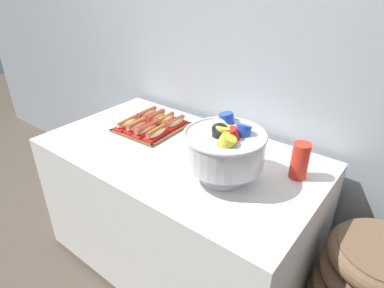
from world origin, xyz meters
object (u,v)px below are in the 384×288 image
object	(u,v)px
hot_dog_4	(147,114)
hot_dog_7	(175,123)
hot_dog_0	(128,123)
hot_dog_3	(156,133)
cup_stack	(300,161)
hot_dog_1	(137,126)
hot_dog_2	(146,129)
serving_tray	(152,127)
buffet_table	(179,208)
hot_dog_6	(165,120)
punch_bowl	(224,147)
hot_dog_5	(156,117)

from	to	relation	value
hot_dog_4	hot_dog_7	world-z (taller)	hot_dog_4
hot_dog_0	hot_dog_3	bearing A→B (deg)	2.04
hot_dog_4	cup_stack	xyz separation A→B (m)	(0.99, -0.04, 0.05)
hot_dog_1	hot_dog_2	distance (m)	0.08
serving_tray	cup_stack	world-z (taller)	cup_stack
buffet_table	hot_dog_6	distance (m)	0.52
serving_tray	hot_dog_0	world-z (taller)	hot_dog_0
serving_tray	punch_bowl	world-z (taller)	punch_bowl
hot_dog_1	hot_dog_3	distance (m)	0.15
hot_dog_1	hot_dog_3	world-z (taller)	hot_dog_1
hot_dog_2	cup_stack	distance (m)	0.84
hot_dog_1	hot_dog_6	xyz separation A→B (m)	(0.07, 0.17, -0.00)
buffet_table	hot_dog_5	distance (m)	0.56
hot_dog_2	cup_stack	xyz separation A→B (m)	(0.83, 0.12, 0.05)
hot_dog_5	hot_dog_0	bearing A→B (deg)	-112.40
cup_stack	buffet_table	bearing A→B (deg)	-165.33
hot_dog_3	hot_dog_5	bearing A→B (deg)	134.32
hot_dog_1	punch_bowl	xyz separation A→B (m)	(0.65, -0.09, 0.12)
hot_dog_2	hot_dog_7	world-z (taller)	hot_dog_2
serving_tray	hot_dog_1	xyz separation A→B (m)	(-0.03, -0.08, 0.03)
hot_dog_0	punch_bowl	distance (m)	0.74
buffet_table	hot_dog_2	bearing A→B (deg)	173.57
hot_dog_3	cup_stack	world-z (taller)	cup_stack
hot_dog_5	hot_dog_7	distance (m)	0.15
hot_dog_2	hot_dog_3	size ratio (longest dim) A/B	1.04
hot_dog_0	punch_bowl	bearing A→B (deg)	-6.83
hot_dog_4	cup_stack	world-z (taller)	cup_stack
hot_dog_0	cup_stack	size ratio (longest dim) A/B	1.05
hot_dog_2	hot_dog_5	xyz separation A→B (m)	(-0.08, 0.16, -0.00)
hot_dog_3	punch_bowl	bearing A→B (deg)	-10.74
buffet_table	cup_stack	world-z (taller)	cup_stack
hot_dog_0	hot_dog_4	size ratio (longest dim) A/B	1.03
hot_dog_2	hot_dog_4	bearing A→B (deg)	134.32
hot_dog_4	cup_stack	bearing A→B (deg)	-2.13
punch_bowl	serving_tray	bearing A→B (deg)	164.26
hot_dog_3	hot_dog_6	xyz separation A→B (m)	(-0.08, 0.16, -0.00)
serving_tray	buffet_table	bearing A→B (deg)	-20.38
hot_dog_3	hot_dog_6	distance (m)	0.18
hot_dog_1	cup_stack	bearing A→B (deg)	7.85
hot_dog_4	hot_dog_1	bearing A→B (deg)	-63.51
hot_dog_0	cup_stack	bearing A→B (deg)	7.41
hot_dog_2	hot_dog_0	bearing A→B (deg)	-177.96
hot_dog_4	hot_dog_7	bearing A→B (deg)	2.04
serving_tray	hot_dog_1	world-z (taller)	hot_dog_1
hot_dog_4	punch_bowl	xyz separation A→B (m)	(0.73, -0.25, 0.12)
hot_dog_5	hot_dog_3	bearing A→B (deg)	-45.68
hot_dog_0	hot_dog_5	size ratio (longest dim) A/B	1.10
hot_dog_0	hot_dog_7	xyz separation A→B (m)	(0.22, 0.17, 0.00)
hot_dog_5	cup_stack	distance (m)	0.92
hot_dog_6	hot_dog_7	size ratio (longest dim) A/B	1.06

